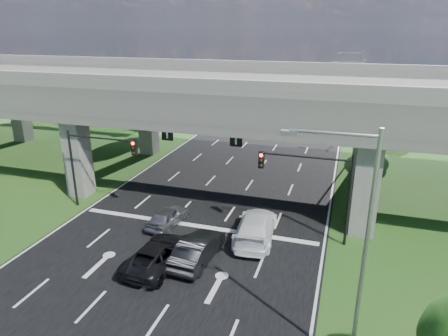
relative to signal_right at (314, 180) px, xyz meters
The scene contains 19 objects.
ground 9.71m from the signal_right, 153.26° to the right, with size 160.00×160.00×0.00m, color #1E4E19.
road 10.74m from the signal_right, 142.25° to the left, with size 18.00×120.00×0.03m, color black.
overpass 11.84m from the signal_right, 134.16° to the left, with size 80.00×15.00×10.00m.
warehouse 45.97m from the signal_right, 137.44° to the left, with size 20.00×10.00×4.00m, color #9E9E99.
signal_right is the anchor object (origin of this frame).
signal_left 15.65m from the signal_right, behind, with size 5.76×0.54×6.00m.
streetlight_near 10.33m from the signal_right, 77.12° to the right, with size 3.38×0.25×10.00m.
streetlight_far 20.25m from the signal_right, 83.53° to the left, with size 3.38×0.25×10.00m.
streetlight_beyond 36.17m from the signal_right, 86.39° to the left, with size 3.38×0.25×10.00m.
tree_left_near 31.01m from the signal_right, 134.63° to the left, with size 4.50×4.50×7.80m.
tree_left_mid 38.96m from the signal_right, 129.50° to the left, with size 3.91×3.90×6.76m.
tree_left_far 43.37m from the signal_right, 118.63° to the left, with size 4.80×4.80×8.32m.
tree_right_near 24.62m from the signal_right, 77.76° to the left, with size 4.20×4.20×7.28m.
tree_right_mid 33.10m from the signal_right, 75.62° to the left, with size 3.91×3.90×6.76m.
tree_right_far 40.29m from the signal_right, 83.99° to the left, with size 4.50×4.50×7.80m.
car_silver 10.28m from the signal_right, behind, with size 1.58×3.92×1.34m, color #939499.
car_dark 8.26m from the signal_right, 142.99° to the right, with size 1.69×4.83×1.59m, color black.
car_white 4.83m from the signal_right, 164.46° to the right, with size 2.38×5.86×1.70m, color white.
car_trailing 10.42m from the signal_right, 144.87° to the right, with size 2.42×5.26×1.46m, color black.
Camera 1 is at (9.38, -19.61, 13.10)m, focal length 32.00 mm.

